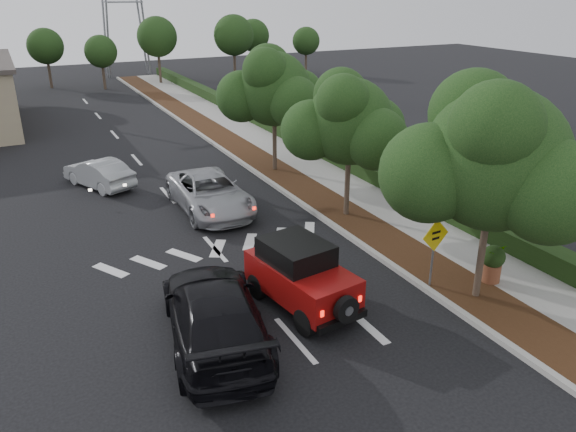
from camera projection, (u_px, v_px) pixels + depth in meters
ground at (295, 340)px, 14.29m from camera, size 120.00×120.00×0.00m
curb at (265, 178)px, 26.10m from camera, size 0.20×70.00×0.15m
planting_strip at (284, 176)px, 26.52m from camera, size 1.80×70.00×0.12m
sidewalk at (319, 170)px, 27.31m from camera, size 2.00×70.00×0.12m
hedge at (344, 160)px, 27.76m from camera, size 0.80×70.00×0.80m
transmission_tower at (130, 76)px, 56.49m from camera, size 7.00×4.00×28.00m
street_tree_near at (475, 298)px, 16.20m from camera, size 3.80×3.80×5.92m
street_tree_mid at (346, 216)px, 21.99m from camera, size 3.20×3.20×5.32m
street_tree_far at (275, 171)px, 27.37m from camera, size 3.40×3.40×5.62m
red_jeep at (298, 274)px, 15.55m from camera, size 2.13×3.87×1.91m
silver_suv_ahead at (210, 193)px, 22.34m from camera, size 2.52×5.35×1.48m
black_suv_oncoming at (214, 313)px, 13.96m from camera, size 3.30×5.96×1.63m
silver_sedan_oncoming at (99, 173)px, 25.02m from camera, size 2.78×4.10×1.28m
speed_hump_sign at (434, 244)px, 16.17m from camera, size 1.00×0.12×2.14m
terracotta_planter at (493, 260)px, 16.68m from camera, size 0.70×0.70×1.21m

